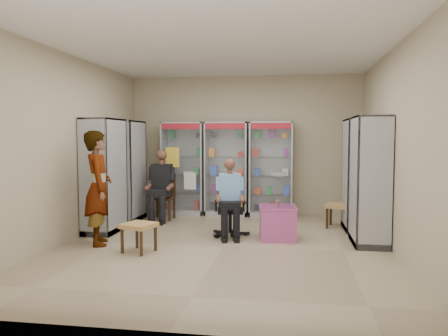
# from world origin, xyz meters

# --- Properties ---
(floor) EXTENTS (6.00, 6.00, 0.00)m
(floor) POSITION_xyz_m (0.00, 0.00, 0.00)
(floor) COLOR tan
(floor) RESTS_ON ground
(room_shell) EXTENTS (5.02, 6.02, 3.01)m
(room_shell) POSITION_xyz_m (0.00, 0.00, 1.97)
(room_shell) COLOR tan
(room_shell) RESTS_ON ground
(cabinet_back_left) EXTENTS (0.90, 0.50, 2.00)m
(cabinet_back_left) POSITION_xyz_m (-1.30, 2.73, 1.00)
(cabinet_back_left) COLOR #A9AAB0
(cabinet_back_left) RESTS_ON floor
(cabinet_back_mid) EXTENTS (0.90, 0.50, 2.00)m
(cabinet_back_mid) POSITION_xyz_m (-0.35, 2.73, 1.00)
(cabinet_back_mid) COLOR #B5B8BD
(cabinet_back_mid) RESTS_ON floor
(cabinet_back_right) EXTENTS (0.90, 0.50, 2.00)m
(cabinet_back_right) POSITION_xyz_m (0.60, 2.73, 1.00)
(cabinet_back_right) COLOR #B7BABE
(cabinet_back_right) RESTS_ON floor
(cabinet_right_far) EXTENTS (0.90, 0.50, 2.00)m
(cabinet_right_far) POSITION_xyz_m (2.23, 1.60, 1.00)
(cabinet_right_far) COLOR silver
(cabinet_right_far) RESTS_ON floor
(cabinet_right_near) EXTENTS (0.90, 0.50, 2.00)m
(cabinet_right_near) POSITION_xyz_m (2.23, 0.50, 1.00)
(cabinet_right_near) COLOR #AAABB1
(cabinet_right_near) RESTS_ON floor
(cabinet_left_far) EXTENTS (0.90, 0.50, 2.00)m
(cabinet_left_far) POSITION_xyz_m (-2.23, 1.80, 1.00)
(cabinet_left_far) COLOR silver
(cabinet_left_far) RESTS_ON floor
(cabinet_left_near) EXTENTS (0.90, 0.50, 2.00)m
(cabinet_left_near) POSITION_xyz_m (-2.23, 0.70, 1.00)
(cabinet_left_near) COLOR #A3A5AA
(cabinet_left_near) RESTS_ON floor
(wooden_chair) EXTENTS (0.42, 0.42, 0.94)m
(wooden_chair) POSITION_xyz_m (-1.55, 2.00, 0.47)
(wooden_chair) COLOR black
(wooden_chair) RESTS_ON floor
(seated_customer) EXTENTS (0.44, 0.60, 1.34)m
(seated_customer) POSITION_xyz_m (-1.55, 1.95, 0.67)
(seated_customer) COLOR black
(seated_customer) RESTS_ON floor
(office_chair) EXTENTS (0.61, 0.61, 0.97)m
(office_chair) POSITION_xyz_m (0.00, 0.74, 0.48)
(office_chair) COLOR black
(office_chair) RESTS_ON floor
(seated_shopkeeper) EXTENTS (0.50, 0.63, 1.23)m
(seated_shopkeeper) POSITION_xyz_m (0.00, 0.69, 0.62)
(seated_shopkeeper) COLOR #6B8ED4
(seated_shopkeeper) RESTS_ON floor
(pink_trunk) EXTENTS (0.62, 0.60, 0.55)m
(pink_trunk) POSITION_xyz_m (0.81, 0.59, 0.28)
(pink_trunk) COLOR #A0406E
(pink_trunk) RESTS_ON floor
(tea_glass) EXTENTS (0.07, 0.07, 0.11)m
(tea_glass) POSITION_xyz_m (0.80, 0.55, 0.60)
(tea_glass) COLOR #632408
(tea_glass) RESTS_ON pink_trunk
(woven_stool_a) EXTENTS (0.54, 0.54, 0.44)m
(woven_stool_a) POSITION_xyz_m (1.90, 1.72, 0.22)
(woven_stool_a) COLOR #A38B45
(woven_stool_a) RESTS_ON floor
(woven_stool_b) EXTENTS (0.54, 0.54, 0.43)m
(woven_stool_b) POSITION_xyz_m (-1.16, -0.51, 0.21)
(woven_stool_b) COLOR olive
(woven_stool_b) RESTS_ON floor
(standing_man) EXTENTS (0.65, 0.77, 1.78)m
(standing_man) POSITION_xyz_m (-1.94, -0.16, 0.89)
(standing_man) COLOR gray
(standing_man) RESTS_ON floor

